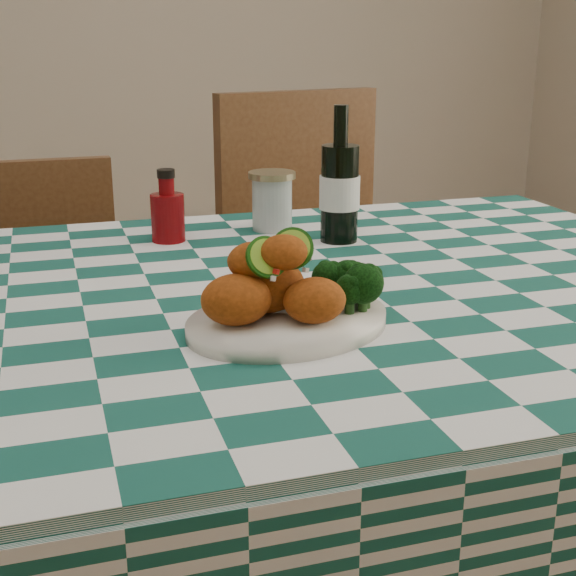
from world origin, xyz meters
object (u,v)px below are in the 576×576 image
object	(u,v)px
ketchup_bottle	(167,206)
mason_jar	(272,201)
wooden_chair_left	(43,363)
plate	(288,322)
beer_bottle	(340,175)
wooden_chair_right	(337,299)
dining_table	(232,523)
fried_chicken_pile	(281,276)

from	to	relation	value
ketchup_bottle	mason_jar	distance (m)	0.21
wooden_chair_left	plate	bearing A→B (deg)	-70.46
ketchup_bottle	wooden_chair_left	bearing A→B (deg)	125.79
ketchup_bottle	plate	bearing A→B (deg)	-81.56
mason_jar	wooden_chair_left	world-z (taller)	mason_jar
beer_bottle	plate	bearing A→B (deg)	-118.63
wooden_chair_left	wooden_chair_right	xyz separation A→B (m)	(0.73, 0.04, 0.07)
mason_jar	plate	bearing A→B (deg)	-103.93
dining_table	plate	distance (m)	0.44
plate	wooden_chair_left	size ratio (longest dim) A/B	0.32
dining_table	wooden_chair_left	distance (m)	0.73
dining_table	fried_chicken_pile	xyz separation A→B (m)	(0.03, -0.17, 0.46)
beer_bottle	wooden_chair_right	distance (m)	0.65
dining_table	mason_jar	distance (m)	0.60
beer_bottle	wooden_chair_right	bearing A→B (deg)	69.14
plate	beer_bottle	size ratio (longest dim) A/B	1.13
plate	mason_jar	xyz separation A→B (m)	(0.13, 0.53, 0.05)
beer_bottle	wooden_chair_left	xyz separation A→B (m)	(-0.54, 0.43, -0.47)
mason_jar	wooden_chair_left	bearing A→B (deg)	145.26
dining_table	mason_jar	bearing A→B (deg)	64.11
mason_jar	beer_bottle	world-z (taller)	beer_bottle
plate	fried_chicken_pile	bearing A→B (deg)	-180.00
ketchup_bottle	wooden_chair_left	distance (m)	0.59
fried_chicken_pile	wooden_chair_right	distance (m)	1.04
fried_chicken_pile	mason_jar	distance (m)	0.55
wooden_chair_left	wooden_chair_right	bearing A→B (deg)	1.92
beer_bottle	wooden_chair_left	bearing A→B (deg)	141.40
mason_jar	wooden_chair_left	xyz separation A→B (m)	(-0.45, 0.31, -0.41)
mason_jar	wooden_chair_right	world-z (taller)	wooden_chair_right
fried_chicken_pile	ketchup_bottle	distance (m)	0.50
mason_jar	wooden_chair_left	distance (m)	0.69
ketchup_bottle	fried_chicken_pile	bearing A→B (deg)	-82.58
wooden_chair_right	plate	bearing A→B (deg)	-126.33
plate	mason_jar	bearing A→B (deg)	76.07
wooden_chair_left	wooden_chair_right	distance (m)	0.73
ketchup_bottle	beer_bottle	size ratio (longest dim) A/B	0.54
dining_table	wooden_chair_left	xyz separation A→B (m)	(-0.28, 0.67, 0.04)
fried_chicken_pile	beer_bottle	size ratio (longest dim) A/B	0.68
plate	wooden_chair_right	distance (m)	1.01
mason_jar	wooden_chair_right	bearing A→B (deg)	52.46
wooden_chair_left	wooden_chair_right	size ratio (longest dim) A/B	0.86
fried_chicken_pile	mason_jar	xyz separation A→B (m)	(0.14, 0.53, -0.02)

